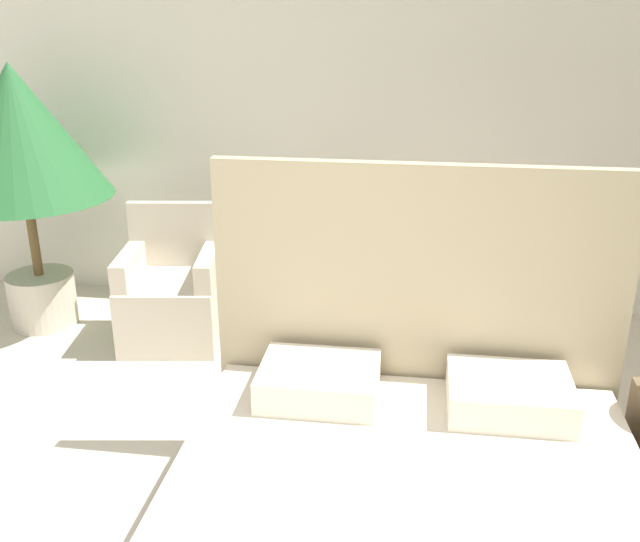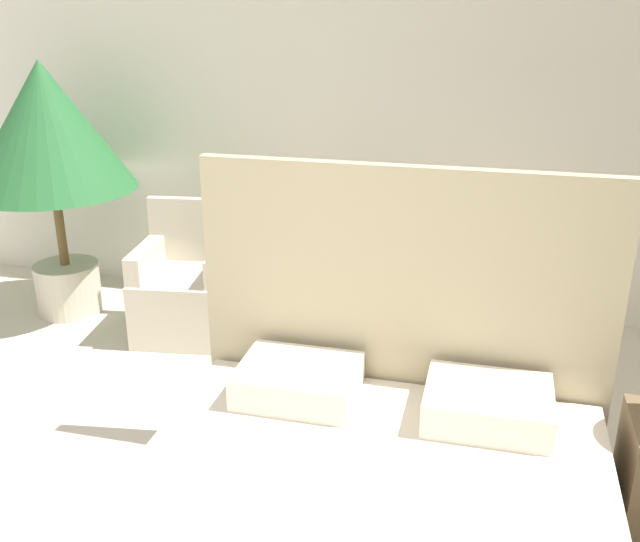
% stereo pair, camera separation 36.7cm
% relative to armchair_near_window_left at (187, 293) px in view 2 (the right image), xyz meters
% --- Properties ---
extents(wall_back, '(10.00, 0.06, 2.90)m').
position_rel_armchair_near_window_left_xyz_m(wall_back, '(1.21, 0.82, 1.18)').
color(wall_back, silver).
rests_on(wall_back, ground_plane).
extents(armchair_near_window_left, '(0.66, 0.65, 0.84)m').
position_rel_armchair_near_window_left_xyz_m(armchair_near_window_left, '(0.00, 0.00, 0.00)').
color(armchair_near_window_left, beige).
rests_on(armchair_near_window_left, ground_plane).
extents(armchair_near_window_right, '(0.61, 0.60, 0.84)m').
position_rel_armchair_near_window_left_xyz_m(armchair_near_window_right, '(1.03, 0.00, 0.00)').
color(armchair_near_window_right, beige).
rests_on(armchair_near_window_right, ground_plane).
extents(potted_palm, '(1.07, 1.07, 1.69)m').
position_rel_armchair_near_window_left_xyz_m(potted_palm, '(-0.94, 0.10, 0.94)').
color(potted_palm, beige).
rests_on(potted_palm, ground_plane).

